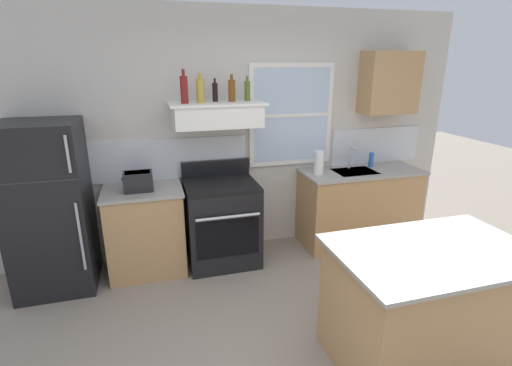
{
  "coord_description": "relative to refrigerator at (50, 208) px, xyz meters",
  "views": [
    {
      "loc": [
        -0.94,
        -1.91,
        2.14
      ],
      "look_at": [
        -0.05,
        1.2,
        1.1
      ],
      "focal_mm": 26.67,
      "sensor_mm": 36.0,
      "label": 1
    }
  ],
  "objects": [
    {
      "name": "counter_right_with_sink",
      "position": [
        3.35,
        0.06,
        -0.36
      ],
      "size": [
        1.43,
        0.63,
        0.91
      ],
      "color": "tan",
      "rests_on": "ground_plane"
    },
    {
      "name": "bottle_champagne_gold_foil",
      "position": [
        1.49,
        0.11,
        1.05
      ],
      "size": [
        0.08,
        0.08,
        0.29
      ],
      "color": "#B29333",
      "rests_on": "range_hood_shelf"
    },
    {
      "name": "range_hood_shelf",
      "position": [
        1.65,
        0.12,
        0.81
      ],
      "size": [
        0.96,
        0.52,
        0.24
      ],
      "color": "white"
    },
    {
      "name": "sink_faucet",
      "position": [
        3.25,
        0.16,
        0.27
      ],
      "size": [
        0.03,
        0.17,
        0.28
      ],
      "color": "silver",
      "rests_on": "counter_right_with_sink"
    },
    {
      "name": "stove_range",
      "position": [
        1.65,
        0.02,
        -0.35
      ],
      "size": [
        0.76,
        0.69,
        1.09
      ],
      "color": "black",
      "rests_on": "ground_plane"
    },
    {
      "name": "bottle_balsamic_dark",
      "position": [
        1.65,
        0.17,
        1.03
      ],
      "size": [
        0.06,
        0.06,
        0.23
      ],
      "color": "black",
      "rests_on": "range_hood_shelf"
    },
    {
      "name": "paper_towel_roll",
      "position": [
        2.79,
        0.06,
        0.23
      ],
      "size": [
        0.11,
        0.11,
        0.27
      ],
      "primitive_type": "cylinder",
      "color": "white",
      "rests_on": "counter_right_with_sink"
    },
    {
      "name": "kitchen_island",
      "position": [
        2.79,
        -1.84,
        -0.36
      ],
      "size": [
        1.4,
        0.9,
        0.91
      ],
      "color": "tan",
      "rests_on": "ground_plane"
    },
    {
      "name": "dish_soap_bottle",
      "position": [
        3.53,
        0.16,
        0.18
      ],
      "size": [
        0.06,
        0.06,
        0.18
      ],
      "primitive_type": "cylinder",
      "color": "blue",
      "rests_on": "counter_right_with_sink"
    },
    {
      "name": "back_wall",
      "position": [
        1.93,
        0.39,
        0.54
      ],
      "size": [
        5.4,
        0.11,
        2.7
      ],
      "color": "beige",
      "rests_on": "ground_plane"
    },
    {
      "name": "upper_cabinet_right",
      "position": [
        3.7,
        0.2,
        1.08
      ],
      "size": [
        0.64,
        0.32,
        0.7
      ],
      "color": "tan"
    },
    {
      "name": "bottle_red_label_wine",
      "position": [
        1.33,
        0.07,
        1.06
      ],
      "size": [
        0.07,
        0.07,
        0.32
      ],
      "color": "maroon",
      "rests_on": "range_hood_shelf"
    },
    {
      "name": "bottle_olive_oil_square",
      "position": [
        1.98,
        0.16,
        1.03
      ],
      "size": [
        0.06,
        0.06,
        0.25
      ],
      "color": "#4C601E",
      "rests_on": "range_hood_shelf"
    },
    {
      "name": "refrigerator",
      "position": [
        0.0,
        0.0,
        0.0
      ],
      "size": [
        0.7,
        0.72,
        1.63
      ],
      "color": "black",
      "rests_on": "ground_plane"
    },
    {
      "name": "bottle_amber_wine",
      "position": [
        1.81,
        0.12,
        1.04
      ],
      "size": [
        0.07,
        0.07,
        0.27
      ],
      "color": "brown",
      "rests_on": "range_hood_shelf"
    },
    {
      "name": "counter_left_of_stove",
      "position": [
        0.85,
        0.06,
        -0.36
      ],
      "size": [
        0.79,
        0.63,
        0.91
      ],
      "color": "tan",
      "rests_on": "ground_plane"
    },
    {
      "name": "toaster",
      "position": [
        0.82,
        0.01,
        0.19
      ],
      "size": [
        0.3,
        0.2,
        0.19
      ],
      "color": "black",
      "rests_on": "counter_left_of_stove"
    }
  ]
}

